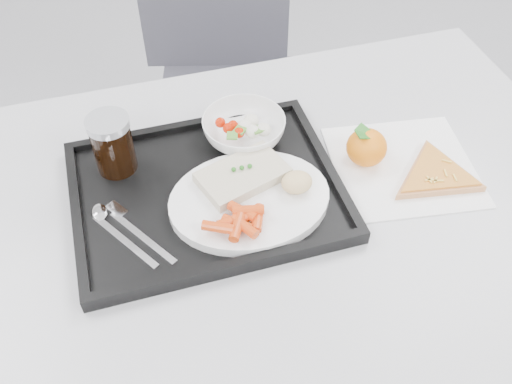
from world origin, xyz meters
TOP-DOWN VIEW (x-y plane):
  - table at (0.00, 0.30)m, footprint 1.20×0.80m
  - chair at (0.10, 1.01)m, footprint 0.51×0.52m
  - tray at (-0.09, 0.35)m, footprint 0.45×0.35m
  - dinner_plate at (-0.03, 0.29)m, footprint 0.27×0.27m
  - fish_fillet at (-0.03, 0.34)m, footprint 0.17×0.13m
  - bread_roll at (0.05, 0.29)m, footprint 0.05×0.04m
  - salad_bowl at (0.00, 0.45)m, footprint 0.15×0.15m
  - cola_glass at (-0.23, 0.45)m, footprint 0.07×0.07m
  - cutlery at (-0.25, 0.30)m, footprint 0.13×0.16m
  - napkin at (0.26, 0.31)m, footprint 0.28×0.27m
  - tangerine at (0.20, 0.35)m, footprint 0.09×0.09m
  - pizza_slice at (0.30, 0.27)m, footprint 0.24×0.24m
  - carrot_pile at (-0.06, 0.24)m, footprint 0.11×0.08m
  - salad_contents at (0.00, 0.44)m, footprint 0.09×0.07m

SIDE VIEW (x-z plane):
  - chair at x=0.10m, z-range 0.07..1.00m
  - table at x=0.00m, z-range 0.31..1.06m
  - napkin at x=0.26m, z-range 0.75..0.75m
  - tray at x=-0.09m, z-range 0.75..0.77m
  - pizza_slice at x=0.30m, z-range 0.75..0.77m
  - cutlery at x=-0.25m, z-range 0.76..0.77m
  - dinner_plate at x=-0.03m, z-range 0.77..0.78m
  - tangerine at x=0.20m, z-range 0.75..0.82m
  - salad_bowl at x=0.00m, z-range 0.77..0.81m
  - fish_fillet at x=-0.03m, z-range 0.78..0.81m
  - carrot_pile at x=-0.06m, z-range 0.78..0.81m
  - bread_roll at x=0.05m, z-range 0.78..0.82m
  - salad_contents at x=0.00m, z-range 0.79..0.81m
  - cola_glass at x=-0.23m, z-range 0.77..0.88m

